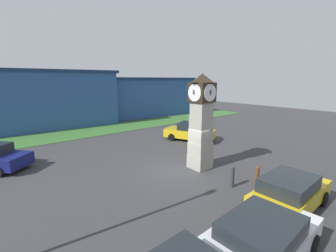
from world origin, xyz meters
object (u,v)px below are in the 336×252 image
bollard_mid_row (257,175)px  car_end_of_row (190,131)px  clock_tower (201,121)px  bollard_far_row (232,176)px  pedestrian_near_bench (107,115)px  car_by_building (290,192)px  car_near_tower (264,238)px  bollard_near_tower (286,174)px

bollard_mid_row → car_end_of_row: bearing=67.7°
clock_tower → bollard_far_row: 3.76m
bollard_far_row → car_end_of_row: car_end_of_row is taller
pedestrian_near_bench → bollard_mid_row: bearing=-93.3°
pedestrian_near_bench → car_end_of_row: bearing=-80.2°
car_end_of_row → pedestrian_near_bench: bearing=99.8°
bollard_far_row → pedestrian_near_bench: bearing=82.9°
car_by_building → pedestrian_near_bench: pedestrian_near_bench is taller
car_near_tower → car_by_building: (3.48, 0.70, 0.02)m
bollard_far_row → pedestrian_near_bench: 20.67m
bollard_far_row → car_by_building: 2.72m
clock_tower → bollard_mid_row: bearing=-79.0°
car_near_tower → car_end_of_row: (8.05, 11.17, 0.07)m
car_near_tower → car_by_building: size_ratio=1.02×
bollard_near_tower → pedestrian_near_bench: bearing=90.2°
bollard_mid_row → car_end_of_row: car_end_of_row is taller
bollard_near_tower → car_end_of_row: bearing=77.1°
clock_tower → pedestrian_near_bench: bearing=83.9°
bollard_near_tower → car_by_building: car_by_building is taller
clock_tower → car_end_of_row: bearing=50.3°
car_near_tower → pedestrian_near_bench: (5.86, 23.93, 0.19)m
clock_tower → car_by_building: 5.97m
bollard_mid_row → clock_tower: bearing=101.0°
bollard_mid_row → car_near_tower: car_near_tower is taller
car_near_tower → pedestrian_near_bench: size_ratio=2.67×
car_near_tower → bollard_far_row: bearing=45.9°
bollard_mid_row → pedestrian_near_bench: bearing=86.7°
clock_tower → pedestrian_near_bench: size_ratio=3.50×
car_by_building → clock_tower: bearing=85.0°
car_end_of_row → pedestrian_near_bench: pedestrian_near_bench is taller
bollard_far_row → car_near_tower: bearing=-134.1°
bollard_mid_row → car_near_tower: 5.42m
bollard_far_row → bollard_mid_row: bearing=-24.6°
clock_tower → car_end_of_row: (4.10, 4.94, -2.16)m
bollard_near_tower → car_by_building: size_ratio=0.22×
bollard_mid_row → car_by_building: bearing=-118.6°
car_end_of_row → bollard_near_tower: bearing=-102.9°
bollard_far_row → clock_tower: bearing=77.0°
bollard_near_tower → bollard_far_row: (-2.62, 1.52, 0.09)m
bollard_far_row → car_by_building: (0.17, -2.71, 0.20)m
bollard_mid_row → pedestrian_near_bench: pedestrian_near_bench is taller
bollard_mid_row → pedestrian_near_bench: (1.23, 21.12, 0.44)m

